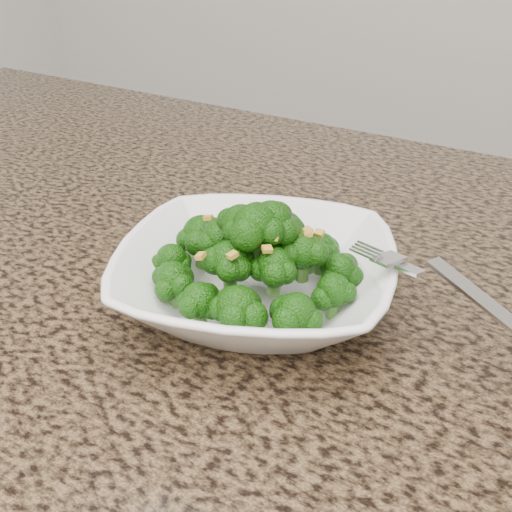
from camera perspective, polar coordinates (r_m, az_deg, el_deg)
The scene contains 5 objects.
granite_counter at distance 0.62m, azimuth -11.53°, elevation -2.96°, with size 1.64×1.04×0.03m, color brown.
bowl at distance 0.54m, azimuth 0.00°, elevation -2.03°, with size 0.23×0.23×0.06m, color white.
broccoli_pile at distance 0.51m, azimuth -0.00°, elevation 3.75°, with size 0.20×0.20×0.06m, color #154C08, non-canonical shape.
garlic_topping at distance 0.50m, azimuth -0.00°, elevation 7.35°, with size 0.12×0.12×0.01m, color gold, non-canonical shape.
fork at distance 0.49m, azimuth 13.96°, elevation -1.29°, with size 0.18×0.03×0.01m, color silver, non-canonical shape.
Camera 1 is at (0.38, -0.07, 1.20)m, focal length 45.00 mm.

